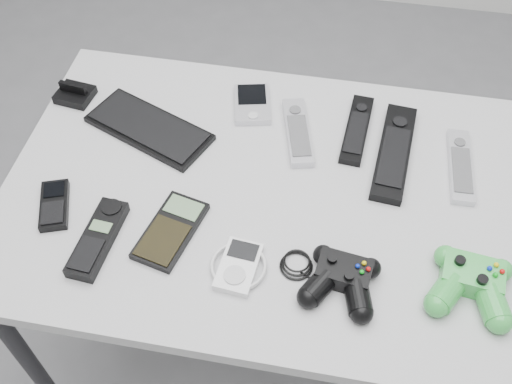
% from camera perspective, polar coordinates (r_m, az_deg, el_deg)
% --- Properties ---
extents(floor, '(3.50, 3.50, 0.00)m').
position_cam_1_polar(floor, '(1.78, 2.03, -13.77)').
color(floor, slate).
rests_on(floor, ground).
extents(desk, '(1.07, 0.69, 0.72)m').
position_cam_1_polar(desk, '(1.20, 2.32, -1.85)').
color(desk, '#AFAFB2').
rests_on(desk, floor).
extents(pda_keyboard, '(0.29, 0.21, 0.02)m').
position_cam_1_polar(pda_keyboard, '(1.27, -10.16, 6.06)').
color(pda_keyboard, black).
rests_on(pda_keyboard, desk).
extents(dock_bracket, '(0.08, 0.07, 0.04)m').
position_cam_1_polar(dock_bracket, '(1.37, -16.95, 9.18)').
color(dock_bracket, black).
rests_on(dock_bracket, desk).
extents(pda, '(0.10, 0.13, 0.02)m').
position_cam_1_polar(pda, '(1.30, -0.36, 8.42)').
color(pda, silver).
rests_on(pda, desk).
extents(remote_silver_a, '(0.09, 0.19, 0.02)m').
position_cam_1_polar(remote_silver_a, '(1.25, 4.01, 5.78)').
color(remote_silver_a, silver).
rests_on(remote_silver_a, desk).
extents(remote_black_a, '(0.06, 0.20, 0.02)m').
position_cam_1_polar(remote_black_a, '(1.27, 9.59, 5.95)').
color(remote_black_a, black).
rests_on(remote_black_a, desk).
extents(remote_black_b, '(0.09, 0.26, 0.02)m').
position_cam_1_polar(remote_black_b, '(1.23, 13.03, 3.79)').
color(remote_black_b, black).
rests_on(remote_black_b, desk).
extents(remote_silver_b, '(0.05, 0.19, 0.02)m').
position_cam_1_polar(remote_silver_b, '(1.25, 18.90, 2.40)').
color(remote_silver_b, silver).
rests_on(remote_silver_b, desk).
extents(mobile_phone, '(0.08, 0.12, 0.02)m').
position_cam_1_polar(mobile_phone, '(1.18, -18.66, -1.15)').
color(mobile_phone, black).
rests_on(mobile_phone, desk).
extents(cordless_handset, '(0.07, 0.17, 0.03)m').
position_cam_1_polar(cordless_handset, '(1.11, -14.84, -4.29)').
color(cordless_handset, black).
rests_on(cordless_handset, desk).
extents(calculator, '(0.11, 0.17, 0.02)m').
position_cam_1_polar(calculator, '(1.10, -8.13, -3.63)').
color(calculator, black).
rests_on(calculator, desk).
extents(mp3_player, '(0.11, 0.11, 0.02)m').
position_cam_1_polar(mp3_player, '(1.04, -1.68, -7.05)').
color(mp3_player, silver).
rests_on(mp3_player, desk).
extents(controller_black, '(0.24, 0.17, 0.04)m').
position_cam_1_polar(controller_black, '(1.03, 8.20, -8.10)').
color(controller_black, black).
rests_on(controller_black, desk).
extents(controller_green, '(0.16, 0.17, 0.05)m').
position_cam_1_polar(controller_green, '(1.07, 19.85, -8.05)').
color(controller_green, '#25893F').
rests_on(controller_green, desk).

